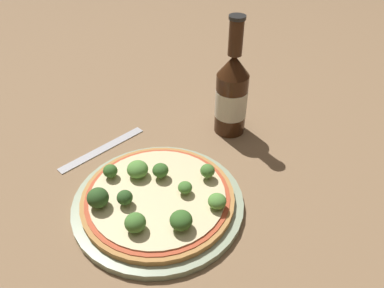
% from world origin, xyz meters
% --- Properties ---
extents(ground_plane, '(3.00, 3.00, 0.00)m').
position_xyz_m(ground_plane, '(0.00, 0.00, 0.00)').
color(ground_plane, '#846647').
extents(plate, '(0.27, 0.27, 0.01)m').
position_xyz_m(plate, '(0.00, 0.00, 0.01)').
color(plate, '#93A384').
rests_on(plate, ground_plane).
extents(pizza, '(0.24, 0.24, 0.01)m').
position_xyz_m(pizza, '(0.00, 0.00, 0.02)').
color(pizza, '#B77F42').
rests_on(pizza, plate).
extents(broccoli_floret_0, '(0.03, 0.03, 0.03)m').
position_xyz_m(broccoli_floret_0, '(-0.05, -0.01, 0.04)').
color(broccoli_floret_0, '#89A866').
rests_on(broccoli_floret_0, pizza).
extents(broccoli_floret_1, '(0.03, 0.03, 0.03)m').
position_xyz_m(broccoli_floret_1, '(0.08, 0.00, 0.04)').
color(broccoli_floret_1, '#89A866').
rests_on(broccoli_floret_1, pizza).
extents(broccoli_floret_2, '(0.02, 0.02, 0.02)m').
position_xyz_m(broccoli_floret_2, '(0.02, 0.04, 0.04)').
color(broccoli_floret_2, '#89A866').
rests_on(broccoli_floret_2, pizza).
extents(broccoli_floret_3, '(0.02, 0.02, 0.03)m').
position_xyz_m(broccoli_floret_3, '(-0.01, -0.05, 0.04)').
color(broccoli_floret_3, '#89A866').
rests_on(broccoli_floret_3, pizza).
extents(broccoli_floret_4, '(0.03, 0.03, 0.03)m').
position_xyz_m(broccoli_floret_4, '(-0.02, -0.09, 0.04)').
color(broccoli_floret_4, '#89A866').
rests_on(broccoli_floret_4, pizza).
extents(broccoli_floret_5, '(0.03, 0.03, 0.02)m').
position_xyz_m(broccoli_floret_5, '(0.07, 0.07, 0.04)').
color(broccoli_floret_5, '#89A866').
rests_on(broccoli_floret_5, pizza).
extents(broccoli_floret_6, '(0.02, 0.02, 0.03)m').
position_xyz_m(broccoli_floret_6, '(0.01, 0.09, 0.04)').
color(broccoli_floret_6, '#89A866').
rests_on(broccoli_floret_6, pizza).
extents(broccoli_floret_7, '(0.03, 0.03, 0.03)m').
position_xyz_m(broccoli_floret_7, '(-0.03, 0.02, 0.04)').
color(broccoli_floret_7, '#89A866').
rests_on(broccoli_floret_7, pizza).
extents(broccoli_floret_8, '(0.02, 0.02, 0.02)m').
position_xyz_m(broccoli_floret_8, '(-0.07, -0.05, 0.04)').
color(broccoli_floret_8, '#89A866').
rests_on(broccoli_floret_8, pizza).
extents(broccoli_floret_9, '(0.03, 0.03, 0.03)m').
position_xyz_m(broccoli_floret_9, '(0.05, -0.06, 0.04)').
color(broccoli_floret_9, '#89A866').
rests_on(broccoli_floret_9, pizza).
extents(beer_bottle, '(0.06, 0.06, 0.23)m').
position_xyz_m(beer_bottle, '(-0.11, 0.22, 0.08)').
color(beer_bottle, '#381E0F').
rests_on(beer_bottle, ground_plane).
extents(fork, '(0.06, 0.18, 0.00)m').
position_xyz_m(fork, '(-0.18, -0.03, 0.00)').
color(fork, '#B2B2B7').
rests_on(fork, ground_plane).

